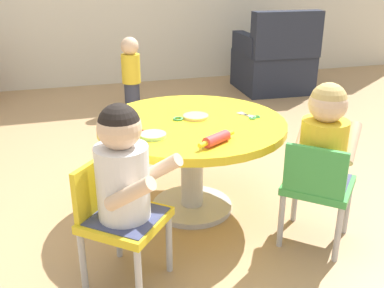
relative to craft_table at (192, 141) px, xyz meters
The scene contains 14 objects.
ground_plane 0.40m from the craft_table, ahead, with size 10.00×10.00×0.00m, color tan.
craft_table is the anchor object (origin of this frame).
child_chair_left 0.67m from the craft_table, 133.62° to the right, with size 0.42×0.42×0.54m.
seated_child_left 0.68m from the craft_table, 130.19° to the right, with size 0.44×0.43×0.51m.
child_chair_right 0.67m from the craft_table, 46.25° to the right, with size 0.42×0.42×0.54m.
seated_child_right 0.68m from the craft_table, 42.82° to the right, with size 0.43×0.44×0.51m.
armchair_dark 2.65m from the craft_table, 54.14° to the left, with size 0.75×0.75×0.85m.
toddler_standing 1.89m from the craft_table, 90.34° to the left, with size 0.17×0.17×0.67m.
rolling_pin 0.36m from the craft_table, 87.62° to the right, with size 0.21×0.14×0.05m.
craft_scissors 0.34m from the craft_table, ahead, with size 0.11×0.14×0.01m.
playdough_blob_0 0.13m from the craft_table, 50.80° to the left, with size 0.13×0.13×0.02m, color #F2CC72.
playdough_blob_1 0.32m from the craft_table, 144.59° to the right, with size 0.12×0.12×0.02m, color #B2E58C.
cookie_cutter_0 0.32m from the craft_table, 159.38° to the right, with size 0.06×0.06×0.01m, color red.
cookie_cutter_1 0.14m from the craft_table, 148.72° to the left, with size 0.05×0.05×0.01m, color #4CB259.
Camera 1 is at (-0.62, -2.07, 1.26)m, focal length 41.55 mm.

